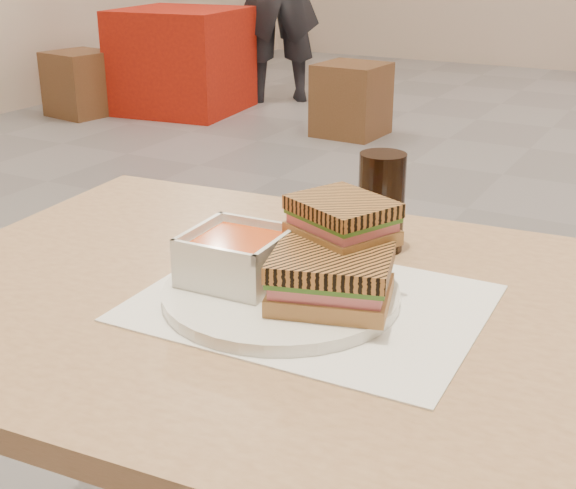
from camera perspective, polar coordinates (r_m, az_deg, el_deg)
The scene contains 10 objects.
main_table at distance 0.96m, azimuth 6.37°, elevation -11.20°, with size 1.26×0.80×0.75m.
tray_liner at distance 0.92m, azimuth 1.68°, elevation -4.29°, with size 0.40×0.32×0.00m.
plate at distance 0.92m, azimuth -0.51°, elevation -3.63°, with size 0.28×0.28×0.02m.
soup_bowl at distance 0.93m, azimuth -3.75°, elevation -1.02°, with size 0.12×0.12×0.06m.
panini_lower at distance 0.87m, azimuth 3.17°, elevation -2.51°, with size 0.16×0.14×0.06m.
panini_upper at distance 0.92m, azimuth 3.99°, elevation 1.82°, with size 0.14×0.13×0.05m.
cola_glass at distance 1.06m, azimuth 6.84°, elevation 3.09°, with size 0.06×0.06×0.14m.
bg_table_0 at distance 5.69m, azimuth -7.77°, elevation 13.21°, with size 0.89×0.89×0.71m.
bg_chair_0l at distance 5.68m, azimuth -14.95°, elevation 11.31°, with size 0.44×0.44×0.44m.
bg_chair_0r at distance 4.93m, azimuth 4.67°, elevation 10.52°, with size 0.41×0.41×0.44m.
Camera 1 is at (0.42, -2.74, 1.15)m, focal length 48.54 mm.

